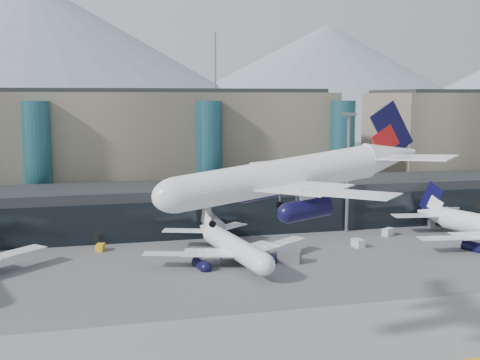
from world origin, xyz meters
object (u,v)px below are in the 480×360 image
veh_b (100,247)px  veh_c (290,256)px  jet_parked_mid (228,238)px  veh_d (388,232)px  lightmast_mid (348,165)px  hero_jet (304,165)px  veh_g (358,243)px

veh_b → veh_c: size_ratio=0.57×
jet_parked_mid → veh_d: 38.32m
lightmast_mid → jet_parked_mid: bearing=-152.3°
hero_jet → veh_g: (27.97, 45.30, -21.05)m
hero_jet → veh_b: size_ratio=14.05×
veh_c → veh_d: (26.76, 14.65, -0.33)m
jet_parked_mid → veh_b: 25.30m
veh_d → lightmast_mid: bearing=108.6°
veh_c → veh_d: veh_c is taller
veh_d → veh_g: (-10.36, -7.54, 0.02)m
lightmast_mid → veh_g: (-3.43, -13.20, -13.62)m
veh_b → veh_c: (32.20, -16.43, 0.46)m
lightmast_mid → veh_b: 53.97m
lightmast_mid → veh_d: 16.32m
lightmast_mid → hero_jet: size_ratio=0.81×
lightmast_mid → veh_d: lightmast_mid is taller
veh_d → veh_b: bearing=146.2°
veh_b → veh_d: veh_d is taller
veh_c → veh_d: 30.51m
lightmast_mid → hero_jet: hero_jet is taller
jet_parked_mid → veh_g: bearing=-93.7°
veh_c → jet_parked_mid: bearing=-173.9°
veh_b → veh_g: 49.50m
veh_b → veh_c: veh_c is taller
jet_parked_mid → lightmast_mid: bearing=-71.4°
veh_b → hero_jet: bearing=-143.5°
veh_d → veh_g: 12.81m
lightmast_mid → veh_b: size_ratio=11.39×
lightmast_mid → veh_g: bearing=-104.6°
veh_c → lightmast_mid: bearing=76.4°
veh_d → veh_g: size_ratio=0.99×
hero_jet → veh_b: hero_jet is taller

